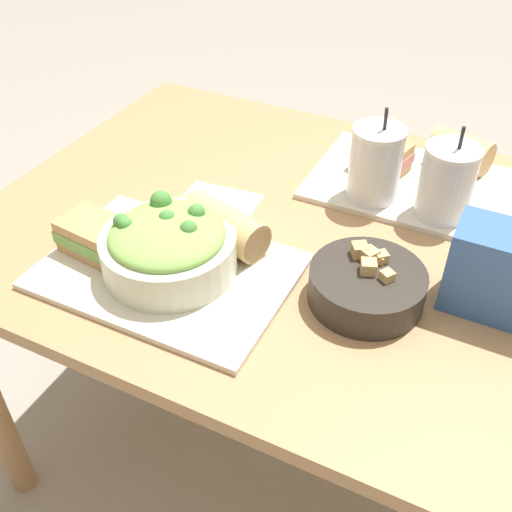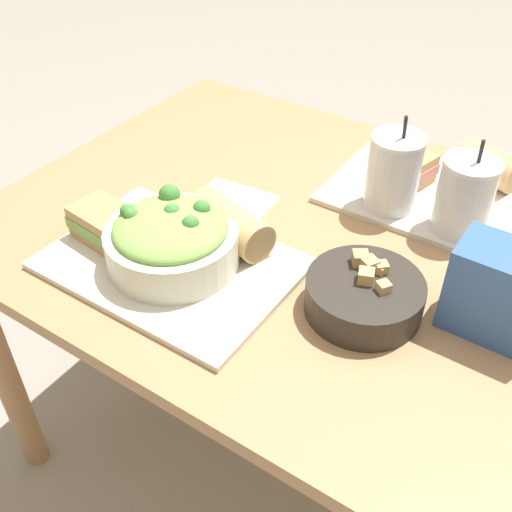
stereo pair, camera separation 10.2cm
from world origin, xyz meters
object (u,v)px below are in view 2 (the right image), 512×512
Objects in this scene: soup_bowl at (364,294)px; drink_cup_dark at (393,174)px; drink_cup_red at (464,198)px; chip_bag at (501,292)px; baguette_far at (490,166)px; sandwich_near at (105,223)px; sandwich_far at (406,165)px; napkin_folded at (235,200)px; salad_bowl at (172,239)px; baguette_near at (232,224)px.

soup_bowl is 0.31m from drink_cup_dark.
chip_bag is (0.13, -0.22, -0.00)m from drink_cup_red.
baguette_far is 0.20m from drink_cup_red.
baguette_far is (0.54, 0.60, 0.01)m from sandwich_near.
sandwich_far is 0.68× the size of drink_cup_red.
soup_bowl is at bearing 18.55° from sandwich_near.
sandwich_far is 0.12m from drink_cup_dark.
sandwich_near is 0.65× the size of drink_cup_dark.
napkin_folded is (-0.36, 0.15, -0.03)m from soup_bowl.
sandwich_far is (-0.10, 0.41, 0.01)m from soup_bowl.
napkin_folded is (-0.28, -0.15, -0.08)m from drink_cup_dark.
soup_bowl is 0.49m from sandwich_near.
salad_bowl is 0.55m from sandwich_far.
soup_bowl is at bearing -169.92° from baguette_far.
napkin_folded is (-0.55, 0.07, -0.07)m from chip_bag.
baguette_far is at bearing -18.59° from baguette_near.
salad_bowl is at bearing -101.43° from sandwich_far.
baguette_near reaches higher than soup_bowl.
drink_cup_red is at bearing -0.00° from drink_cup_dark.
chip_bag is (0.29, -0.33, 0.03)m from sandwich_far.
drink_cup_dark reaches higher than drink_cup_red.
salad_bowl reaches higher than baguette_far.
napkin_folded is at bearing 158.15° from soup_bowl.
salad_bowl is at bearing -161.90° from chip_bag.
napkin_folded is (0.12, 0.25, -0.04)m from sandwich_near.
sandwich_near is at bearing 137.36° from baguette_near.
baguette_far is at bearing 108.73° from chip_bag.
sandwich_far is (0.23, 0.49, -0.02)m from salad_bowl.
chip_bag is at bearing -7.15° from napkin_folded.
chip_bag reaches higher than baguette_near.
napkin_folded is (-0.08, 0.13, -0.05)m from baguette_near.
salad_bowl is 1.83× the size of sandwich_near.
sandwich_near is at bearing 154.21° from baguette_far.
salad_bowl is 0.55m from chip_bag.
drink_cup_red is at bearing 78.92° from soup_bowl.
sandwich_near is 0.67× the size of drink_cup_red.
drink_cup_dark is 1.03× the size of drink_cup_red.
baguette_far is at bearing 56.45° from salad_bowl.
baguette_far is 0.25m from drink_cup_dark.
sandwich_near is at bearing -174.05° from salad_bowl.
sandwich_near is 0.83× the size of chip_bag.
sandwich_far is at bearing 144.41° from drink_cup_red.
sandwich_near is 0.70× the size of baguette_near.
baguette_far is 0.86× the size of napkin_folded.
salad_bowl is 1.21× the size of soup_bowl.
napkin_folded is (-0.42, -0.15, -0.08)m from drink_cup_red.
baguette_far is 0.55m from napkin_folded.
sandwich_near is 0.24m from baguette_near.
sandwich_near is 0.70m from chip_bag.
baguette_far is (0.39, 0.58, -0.01)m from salad_bowl.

